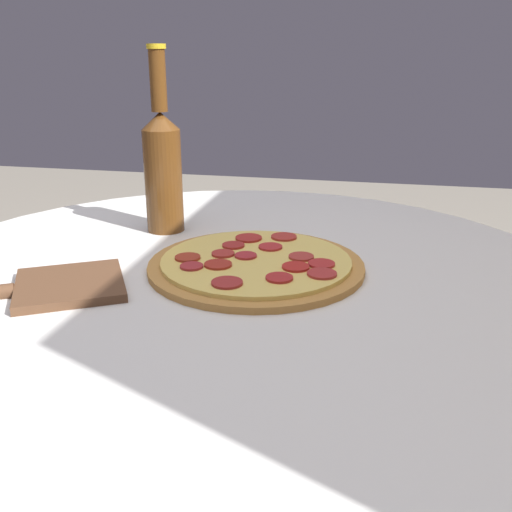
# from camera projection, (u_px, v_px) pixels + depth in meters

# --- Properties ---
(table) EXTENTS (1.04, 1.04, 0.72)m
(table) POSITION_uv_depth(u_px,v_px,m) (235.00, 376.00, 0.90)
(table) COLOR silver
(table) RESTS_ON ground_plane
(pizza) EXTENTS (0.32, 0.32, 0.02)m
(pizza) POSITION_uv_depth(u_px,v_px,m) (256.00, 264.00, 0.84)
(pizza) COLOR #B77F3D
(pizza) RESTS_ON table
(beer_bottle) EXTENTS (0.07, 0.07, 0.32)m
(beer_bottle) POSITION_uv_depth(u_px,v_px,m) (163.00, 165.00, 0.99)
(beer_bottle) COLOR #563314
(beer_bottle) RESTS_ON table
(pizza_paddle) EXTENTS (0.22, 0.30, 0.02)m
(pizza_paddle) POSITION_uv_depth(u_px,v_px,m) (42.00, 288.00, 0.76)
(pizza_paddle) COLOR brown
(pizza_paddle) RESTS_ON table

